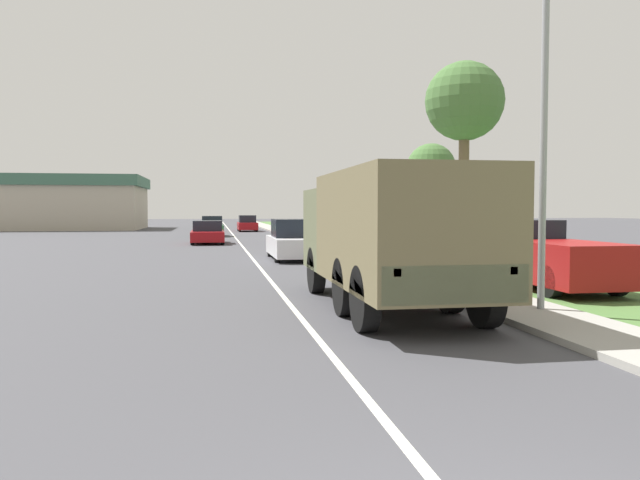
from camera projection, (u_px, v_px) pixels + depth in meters
The scene contains 14 objects.
ground_plane at pixel (237, 240), 42.43m from camera, with size 180.00×180.00×0.00m, color #424247.
lane_centre_stripe at pixel (237, 240), 42.43m from camera, with size 0.12×120.00×0.00m.
sidewalk_right at pixel (303, 238), 43.19m from camera, with size 1.80×120.00×0.12m.
grass_strip_right at pixel (364, 239), 43.95m from camera, with size 7.00×120.00×0.02m.
military_truck at pixel (389, 232), 13.03m from camera, with size 2.49×7.58×2.84m.
car_nearest_ahead at pixel (293, 241), 26.07m from camera, with size 1.86×4.86×1.68m.
car_second_ahead at pixel (208, 233), 37.79m from camera, with size 1.95×4.59×1.39m.
car_third_ahead at pixel (212, 227), 47.92m from camera, with size 1.71×4.14×1.56m.
car_fourth_ahead at pixel (247, 224), 58.59m from camera, with size 1.76×4.34×1.51m.
pickup_truck at pixel (540, 255), 16.73m from camera, with size 1.95×5.53×1.77m.
lamp_post at pixel (534, 98), 12.13m from camera, with size 1.69×0.24×6.96m.
tree_mid_right at pixel (465, 104), 22.95m from camera, with size 2.90×2.90×7.50m.
tree_far_right at pixel (431, 169), 34.18m from camera, with size 2.70×2.70×5.68m.
building_distant at pixel (63, 203), 64.39m from camera, with size 16.38×12.66×5.44m.
Camera 1 is at (-1.67, -2.72, 2.10)m, focal length 35.00 mm.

